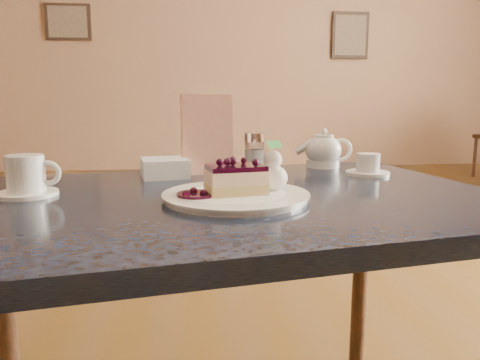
{
  "coord_description": "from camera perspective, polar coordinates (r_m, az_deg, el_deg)",
  "views": [
    {
      "loc": [
        -0.19,
        -0.72,
        0.87
      ],
      "look_at": [
        -0.1,
        0.07,
        0.73
      ],
      "focal_mm": 35.0,
      "sensor_mm": 36.0,
      "label": 1
    }
  ],
  "objects": [
    {
      "name": "coffee_set",
      "position": [
        1.0,
        -24.51,
        0.25
      ],
      "size": [
        0.13,
        0.12,
        0.08
      ],
      "color": "white",
      "rests_on": "main_table"
    },
    {
      "name": "menu_card",
      "position": [
        1.17,
        -4.07,
        5.56
      ],
      "size": [
        0.13,
        0.05,
        0.2
      ],
      "primitive_type": "cube",
      "rotation": [
        0.0,
        0.0,
        0.17
      ],
      "color": "#EDE3C8",
      "rests_on": "main_table"
    },
    {
      "name": "tea_set",
      "position": [
        1.28,
        11.13,
        3.09
      ],
      "size": [
        0.23,
        0.24,
        0.1
      ],
      "color": "white",
      "rests_on": "main_table"
    },
    {
      "name": "napkin_stack",
      "position": [
        1.15,
        -9.17,
        1.49
      ],
      "size": [
        0.12,
        0.12,
        0.05
      ],
      "primitive_type": "cube",
      "rotation": [
        0.0,
        0.0,
        0.17
      ],
      "color": "white",
      "rests_on": "main_table"
    },
    {
      "name": "cheesecake_slice",
      "position": [
        0.88,
        -0.52,
        0.07
      ],
      "size": [
        0.12,
        0.09,
        0.05
      ],
      "rotation": [
        0.0,
        0.0,
        0.17
      ],
      "color": "#EDC875",
      "rests_on": "dessert_plate"
    },
    {
      "name": "berry_sauce",
      "position": [
        0.86,
        -5.36,
        -1.78
      ],
      "size": [
        0.07,
        0.07,
        0.01
      ],
      "primitive_type": "cylinder",
      "color": "black",
      "rests_on": "dessert_plate"
    },
    {
      "name": "main_table",
      "position": [
        0.94,
        -1.24,
        -6.02
      ],
      "size": [
        1.19,
        0.89,
        0.68
      ],
      "rotation": [
        0.0,
        0.0,
        0.17
      ],
      "color": "#1B243B",
      "rests_on": "ground"
    },
    {
      "name": "sugar_shaker",
      "position": [
        1.23,
        1.78,
        3.52
      ],
      "size": [
        0.05,
        0.05,
        0.1
      ],
      "color": "white",
      "rests_on": "main_table"
    },
    {
      "name": "whipped_cream",
      "position": [
        0.91,
        3.99,
        0.31
      ],
      "size": [
        0.06,
        0.06,
        0.05
      ],
      "color": "white",
      "rests_on": "dessert_plate"
    },
    {
      "name": "dessert_plate",
      "position": [
        0.88,
        -0.51,
        -2.02
      ],
      "size": [
        0.27,
        0.27,
        0.01
      ],
      "primitive_type": "cylinder",
      "color": "white",
      "rests_on": "main_table"
    }
  ]
}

